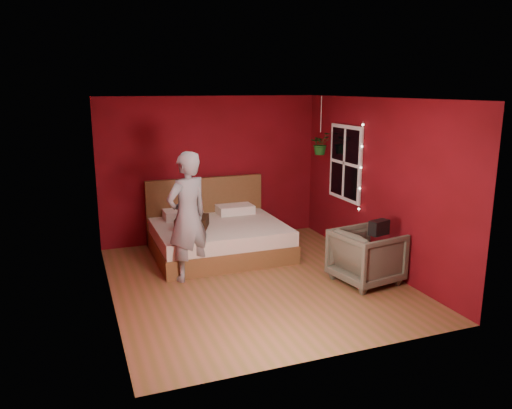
% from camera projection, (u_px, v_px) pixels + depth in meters
% --- Properties ---
extents(floor, '(4.50, 4.50, 0.00)m').
position_uv_depth(floor, '(255.00, 281.00, 7.26)').
color(floor, brown).
rests_on(floor, ground).
extents(room_walls, '(4.04, 4.54, 2.62)m').
position_uv_depth(room_walls, '(255.00, 167.00, 6.87)').
color(room_walls, maroon).
rests_on(room_walls, ground).
extents(window, '(0.05, 0.97, 1.27)m').
position_uv_depth(window, '(345.00, 163.00, 8.40)').
color(window, white).
rests_on(window, room_walls).
extents(fairy_lights, '(0.04, 0.04, 1.45)m').
position_uv_depth(fairy_lights, '(361.00, 168.00, 7.92)').
color(fairy_lights, silver).
rests_on(fairy_lights, room_walls).
extents(bed, '(2.13, 1.81, 1.17)m').
position_uv_depth(bed, '(218.00, 236.00, 8.40)').
color(bed, brown).
rests_on(bed, ground).
extents(person, '(0.81, 0.70, 1.88)m').
position_uv_depth(person, '(188.00, 217.00, 7.13)').
color(person, gray).
rests_on(person, ground).
extents(armchair, '(0.98, 0.96, 0.78)m').
position_uv_depth(armchair, '(367.00, 256.00, 7.13)').
color(armchair, '#595746').
rests_on(armchair, ground).
extents(handbag, '(0.31, 0.22, 0.20)m').
position_uv_depth(handbag, '(379.00, 227.00, 6.80)').
color(handbag, black).
rests_on(handbag, armchair).
extents(throw_pillow, '(0.65, 0.65, 0.18)m').
position_uv_depth(throw_pillow, '(192.00, 222.00, 8.06)').
color(throw_pillow, '#321D10').
rests_on(throw_pillow, bed).
extents(hanging_plant, '(0.44, 0.42, 1.01)m').
position_uv_depth(hanging_plant, '(320.00, 143.00, 8.72)').
color(hanging_plant, silver).
rests_on(hanging_plant, room_walls).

